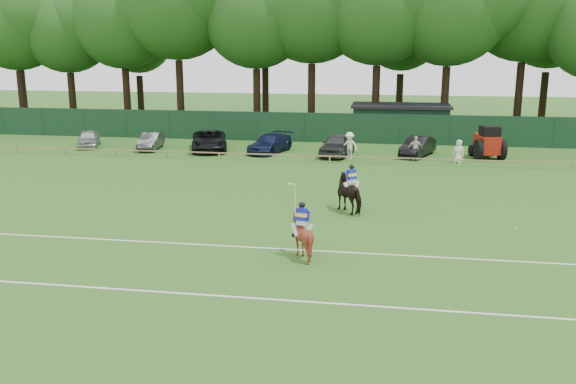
% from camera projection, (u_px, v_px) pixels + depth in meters
% --- Properties ---
extents(ground, '(160.00, 160.00, 0.00)m').
position_uv_depth(ground, '(265.00, 240.00, 25.61)').
color(ground, '#1E4C14').
rests_on(ground, ground).
extents(horse_dark, '(2.16, 2.30, 1.84)m').
position_uv_depth(horse_dark, '(351.00, 193.00, 29.86)').
color(horse_dark, black).
rests_on(horse_dark, ground).
extents(horse_chestnut, '(1.64, 1.76, 1.65)m').
position_uv_depth(horse_chestnut, '(302.00, 237.00, 23.37)').
color(horse_chestnut, maroon).
rests_on(horse_chestnut, ground).
extents(sedan_silver, '(2.94, 4.26, 1.35)m').
position_uv_depth(sedan_silver, '(89.00, 139.00, 49.17)').
color(sedan_silver, '#AFB2B5').
rests_on(sedan_silver, ground).
extents(sedan_grey, '(1.94, 4.14, 1.31)m').
position_uv_depth(sedan_grey, '(151.00, 141.00, 47.98)').
color(sedan_grey, '#323235').
rests_on(sedan_grey, ground).
extents(suv_black, '(4.12, 6.18, 1.58)m').
position_uv_depth(suv_black, '(209.00, 140.00, 47.47)').
color(suv_black, black).
rests_on(suv_black, ground).
extents(sedan_navy, '(3.27, 5.21, 1.41)m').
position_uv_depth(sedan_navy, '(270.00, 143.00, 46.56)').
color(sedan_navy, '#131B3E').
rests_on(sedan_navy, ground).
extents(hatch_grey, '(2.65, 5.00, 1.62)m').
position_uv_depth(hatch_grey, '(337.00, 145.00, 45.21)').
color(hatch_grey, '#303133').
rests_on(hatch_grey, ground).
extents(estate_black, '(2.95, 4.56, 1.42)m').
position_uv_depth(estate_black, '(418.00, 147.00, 45.01)').
color(estate_black, black).
rests_on(estate_black, ground).
extents(spectator_left, '(1.42, 1.08, 1.95)m').
position_uv_depth(spectator_left, '(349.00, 146.00, 43.84)').
color(spectator_left, white).
rests_on(spectator_left, ground).
extents(spectator_mid, '(1.08, 0.58, 1.75)m').
position_uv_depth(spectator_mid, '(415.00, 148.00, 43.35)').
color(spectator_mid, beige).
rests_on(spectator_mid, ground).
extents(spectator_right, '(0.96, 0.83, 1.65)m').
position_uv_depth(spectator_right, '(459.00, 151.00, 42.27)').
color(spectator_right, white).
rests_on(spectator_right, ground).
extents(rider_dark, '(0.80, 0.72, 1.41)m').
position_uv_depth(rider_dark, '(352.00, 178.00, 29.66)').
color(rider_dark, silver).
rests_on(rider_dark, ground).
extents(rider_chestnut, '(0.93, 0.69, 2.05)m').
position_uv_depth(rider_chestnut, '(302.00, 218.00, 23.19)').
color(rider_chestnut, silver).
rests_on(rider_chestnut, ground).
extents(polo_ball, '(0.09, 0.09, 0.09)m').
position_uv_depth(polo_ball, '(515.00, 228.00, 27.18)').
color(polo_ball, silver).
rests_on(polo_ball, ground).
extents(pitch_lines, '(60.00, 5.10, 0.01)m').
position_uv_depth(pitch_lines, '(246.00, 269.00, 22.25)').
color(pitch_lines, silver).
rests_on(pitch_lines, ground).
extents(pitch_rail, '(62.10, 0.10, 0.50)m').
position_uv_depth(pitch_rail, '(316.00, 156.00, 42.77)').
color(pitch_rail, '#997F5B').
rests_on(pitch_rail, ground).
extents(perimeter_fence, '(92.08, 0.08, 2.50)m').
position_uv_depth(perimeter_fence, '(328.00, 128.00, 51.22)').
color(perimeter_fence, '#14351E').
rests_on(perimeter_fence, ground).
extents(utility_shed, '(8.40, 4.40, 3.04)m').
position_uv_depth(utility_shed, '(400.00, 122.00, 53.09)').
color(utility_shed, '#14331E').
rests_on(utility_shed, ground).
extents(tree_row, '(96.00, 12.00, 21.00)m').
position_uv_depth(tree_row, '(357.00, 130.00, 58.87)').
color(tree_row, '#26561C').
rests_on(tree_row, ground).
extents(tractor, '(2.40, 3.15, 2.39)m').
position_uv_depth(tractor, '(488.00, 143.00, 43.92)').
color(tractor, maroon).
rests_on(tractor, ground).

